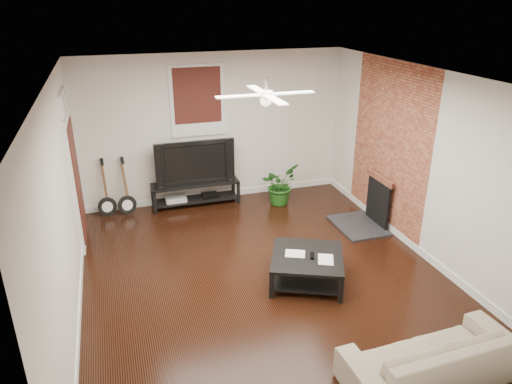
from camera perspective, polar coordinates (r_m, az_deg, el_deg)
room at (r=6.23m, az=1.11°, el=0.77°), size 5.01×6.01×2.81m
brick_accent at (r=8.13m, az=15.71°, el=5.22°), size 0.02×2.20×2.80m
fireplace at (r=8.30m, az=13.36°, el=-1.11°), size 0.80×1.10×0.92m
window_back at (r=8.76m, az=-7.06°, el=10.85°), size 1.00×0.06×1.30m
door_left at (r=7.80m, az=-21.04°, el=2.64°), size 0.08×1.00×2.50m
tv_stand at (r=9.07m, az=-7.28°, el=-0.17°), size 1.63×0.44×0.46m
tv at (r=8.86m, az=-7.51°, el=3.75°), size 1.46×0.19×0.84m
coffee_table at (r=6.71m, az=6.15°, el=-9.13°), size 1.28×1.28×0.41m
sofa at (r=5.48m, az=20.45°, el=-18.05°), size 1.91×0.80×0.55m
potted_plant at (r=9.01m, az=2.84°, el=0.90°), size 0.91×0.91×0.77m
guitar_left at (r=8.82m, az=-17.74°, el=0.37°), size 0.36×0.27×1.07m
guitar_right at (r=8.79m, az=-15.47°, el=0.56°), size 0.37×0.30×1.07m
ceiling_fan at (r=5.88m, az=1.20°, el=11.67°), size 1.24×1.24×0.32m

